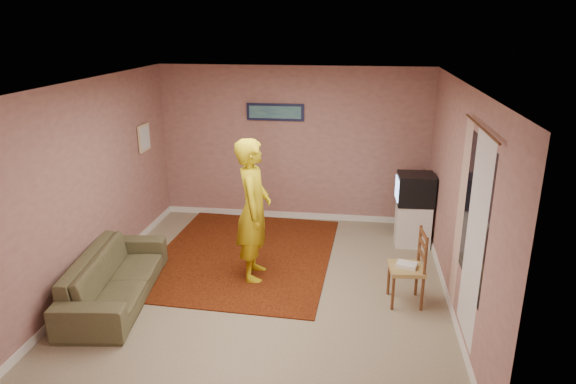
# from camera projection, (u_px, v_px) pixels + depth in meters

# --- Properties ---
(ground) EXTENTS (5.00, 5.00, 0.00)m
(ground) POSITION_uv_depth(u_px,v_px,m) (268.00, 287.00, 6.63)
(ground) COLOR tan
(ground) RESTS_ON ground
(wall_back) EXTENTS (4.50, 0.02, 2.60)m
(wall_back) POSITION_uv_depth(u_px,v_px,m) (293.00, 145.00, 8.57)
(wall_back) COLOR tan
(wall_back) RESTS_ON ground
(wall_front) EXTENTS (4.50, 0.02, 2.60)m
(wall_front) POSITION_uv_depth(u_px,v_px,m) (208.00, 294.00, 3.87)
(wall_front) COLOR tan
(wall_front) RESTS_ON ground
(wall_left) EXTENTS (0.02, 5.00, 2.60)m
(wall_left) POSITION_uv_depth(u_px,v_px,m) (93.00, 184.00, 6.52)
(wall_left) COLOR tan
(wall_left) RESTS_ON ground
(wall_right) EXTENTS (0.02, 5.00, 2.60)m
(wall_right) POSITION_uv_depth(u_px,v_px,m) (458.00, 200.00, 5.92)
(wall_right) COLOR tan
(wall_right) RESTS_ON ground
(ceiling) EXTENTS (4.50, 5.00, 0.02)m
(ceiling) POSITION_uv_depth(u_px,v_px,m) (265.00, 83.00, 5.81)
(ceiling) COLOR silver
(ceiling) RESTS_ON wall_back
(baseboard_back) EXTENTS (4.50, 0.02, 0.10)m
(baseboard_back) POSITION_uv_depth(u_px,v_px,m) (293.00, 215.00, 8.96)
(baseboard_back) COLOR white
(baseboard_back) RESTS_ON ground
(baseboard_left) EXTENTS (0.02, 5.00, 0.10)m
(baseboard_left) POSITION_uv_depth(u_px,v_px,m) (105.00, 272.00, 6.91)
(baseboard_left) COLOR white
(baseboard_left) RESTS_ON ground
(baseboard_right) EXTENTS (0.02, 5.00, 0.10)m
(baseboard_right) POSITION_uv_depth(u_px,v_px,m) (447.00, 295.00, 6.32)
(baseboard_right) COLOR white
(baseboard_right) RESTS_ON ground
(window) EXTENTS (0.01, 1.10, 1.50)m
(window) POSITION_uv_depth(u_px,v_px,m) (475.00, 215.00, 5.03)
(window) COLOR black
(window) RESTS_ON wall_right
(curtain_sheer) EXTENTS (0.01, 0.75, 2.10)m
(curtain_sheer) POSITION_uv_depth(u_px,v_px,m) (475.00, 240.00, 4.96)
(curtain_sheer) COLOR white
(curtain_sheer) RESTS_ON wall_right
(curtain_floral) EXTENTS (0.01, 0.35, 2.10)m
(curtain_floral) POSITION_uv_depth(u_px,v_px,m) (460.00, 214.00, 5.62)
(curtain_floral) COLOR beige
(curtain_floral) RESTS_ON wall_right
(curtain_rod) EXTENTS (0.02, 1.40, 0.02)m
(curtain_rod) POSITION_uv_depth(u_px,v_px,m) (481.00, 127.00, 4.76)
(curtain_rod) COLOR brown
(curtain_rod) RESTS_ON wall_right
(picture_back) EXTENTS (0.95, 0.04, 0.28)m
(picture_back) POSITION_uv_depth(u_px,v_px,m) (275.00, 112.00, 8.41)
(picture_back) COLOR #141738
(picture_back) RESTS_ON wall_back
(picture_left) EXTENTS (0.04, 0.38, 0.42)m
(picture_left) POSITION_uv_depth(u_px,v_px,m) (144.00, 138.00, 7.94)
(picture_left) COLOR beige
(picture_left) RESTS_ON wall_left
(area_rug) EXTENTS (2.61, 3.20, 0.02)m
(area_rug) POSITION_uv_depth(u_px,v_px,m) (244.00, 255.00, 7.51)
(area_rug) COLOR black
(area_rug) RESTS_ON ground
(tv_cabinet) EXTENTS (0.51, 0.47, 0.65)m
(tv_cabinet) POSITION_uv_depth(u_px,v_px,m) (413.00, 224.00, 7.83)
(tv_cabinet) COLOR silver
(tv_cabinet) RESTS_ON ground
(crt_tv) EXTENTS (0.56, 0.50, 0.46)m
(crt_tv) POSITION_uv_depth(u_px,v_px,m) (415.00, 189.00, 7.65)
(crt_tv) COLOR black
(crt_tv) RESTS_ON tv_cabinet
(chair_a) EXTENTS (0.50, 0.48, 0.53)m
(chair_a) POSITION_uv_depth(u_px,v_px,m) (414.00, 196.00, 8.25)
(chair_a) COLOR #A3894F
(chair_a) RESTS_ON ground
(dvd_player) EXTENTS (0.34, 0.25, 0.06)m
(dvd_player) POSITION_uv_depth(u_px,v_px,m) (413.00, 200.00, 8.27)
(dvd_player) COLOR silver
(dvd_player) RESTS_ON chair_a
(blue_throw) EXTENTS (0.42, 0.05, 0.45)m
(blue_throw) POSITION_uv_depth(u_px,v_px,m) (414.00, 184.00, 8.19)
(blue_throw) COLOR #8ABAE2
(blue_throw) RESTS_ON chair_a
(chair_b) EXTENTS (0.44, 0.46, 0.51)m
(chair_b) POSITION_uv_depth(u_px,v_px,m) (407.00, 260.00, 6.09)
(chair_b) COLOR #A3894F
(chair_b) RESTS_ON ground
(game_console) EXTENTS (0.27, 0.22, 0.05)m
(game_console) POSITION_uv_depth(u_px,v_px,m) (407.00, 265.00, 6.11)
(game_console) COLOR white
(game_console) RESTS_ON chair_b
(sofa) EXTENTS (1.05, 2.12, 0.59)m
(sofa) POSITION_uv_depth(u_px,v_px,m) (115.00, 277.00, 6.26)
(sofa) COLOR brown
(sofa) RESTS_ON ground
(person) EXTENTS (0.51, 0.73, 1.89)m
(person) POSITION_uv_depth(u_px,v_px,m) (254.00, 210.00, 6.62)
(person) COLOR gold
(person) RESTS_ON ground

